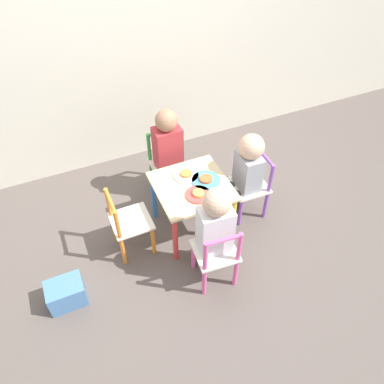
{
  "coord_description": "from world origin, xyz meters",
  "views": [
    {
      "loc": [
        -0.73,
        -1.66,
        2.17
      ],
      "look_at": [
        0.0,
        0.0,
        0.37
      ],
      "focal_mm": 35.0,
      "sensor_mm": 36.0,
      "label": 1
    }
  ],
  "objects_px": {
    "child_back": "(169,148)",
    "plate_back": "(186,175)",
    "child_front": "(214,227)",
    "child_right": "(246,169)",
    "chair_orange": "(128,224)",
    "chair_pink": "(216,255)",
    "plate_front": "(198,194)",
    "kids_table": "(192,193)",
    "storage_bin": "(66,293)",
    "chair_purple": "(251,186)",
    "chair_green": "(167,164)",
    "plate_right": "(206,180)"
  },
  "relations": [
    {
      "from": "plate_right",
      "to": "storage_bin",
      "type": "distance_m",
      "value": 1.15
    },
    {
      "from": "chair_green",
      "to": "plate_front",
      "type": "height_order",
      "value": "chair_green"
    },
    {
      "from": "child_right",
      "to": "storage_bin",
      "type": "height_order",
      "value": "child_right"
    },
    {
      "from": "child_right",
      "to": "plate_right",
      "type": "bearing_deg",
      "value": -90.72
    },
    {
      "from": "chair_pink",
      "to": "child_front",
      "type": "bearing_deg",
      "value": -90.0
    },
    {
      "from": "chair_orange",
      "to": "child_right",
      "type": "bearing_deg",
      "value": -91.15
    },
    {
      "from": "child_front",
      "to": "plate_back",
      "type": "bearing_deg",
      "value": -89.01
    },
    {
      "from": "chair_green",
      "to": "storage_bin",
      "type": "bearing_deg",
      "value": -144.42
    },
    {
      "from": "child_right",
      "to": "storage_bin",
      "type": "bearing_deg",
      "value": -78.3
    },
    {
      "from": "kids_table",
      "to": "chair_purple",
      "type": "relative_size",
      "value": 0.95
    },
    {
      "from": "chair_pink",
      "to": "plate_front",
      "type": "relative_size",
      "value": 3.07
    },
    {
      "from": "chair_green",
      "to": "plate_front",
      "type": "bearing_deg",
      "value": -90.25
    },
    {
      "from": "chair_green",
      "to": "child_right",
      "type": "xyz_separation_m",
      "value": [
        0.42,
        -0.48,
        0.19
      ]
    },
    {
      "from": "child_right",
      "to": "chair_pink",
      "type": "bearing_deg",
      "value": -42.62
    },
    {
      "from": "chair_purple",
      "to": "child_back",
      "type": "xyz_separation_m",
      "value": [
        -0.48,
        0.43,
        0.2
      ]
    },
    {
      "from": "chair_green",
      "to": "chair_orange",
      "type": "relative_size",
      "value": 1.0
    },
    {
      "from": "child_back",
      "to": "plate_back",
      "type": "bearing_deg",
      "value": -89.53
    },
    {
      "from": "chair_pink",
      "to": "child_back",
      "type": "height_order",
      "value": "child_back"
    },
    {
      "from": "chair_pink",
      "to": "plate_right",
      "type": "distance_m",
      "value": 0.52
    },
    {
      "from": "plate_right",
      "to": "chair_purple",
      "type": "bearing_deg",
      "value": -2.72
    },
    {
      "from": "kids_table",
      "to": "child_back",
      "type": "height_order",
      "value": "child_back"
    },
    {
      "from": "chair_purple",
      "to": "plate_right",
      "type": "distance_m",
      "value": 0.41
    },
    {
      "from": "chair_pink",
      "to": "chair_orange",
      "type": "xyz_separation_m",
      "value": [
        -0.43,
        0.46,
        0.0
      ]
    },
    {
      "from": "chair_green",
      "to": "plate_front",
      "type": "distance_m",
      "value": 0.6
    },
    {
      "from": "child_front",
      "to": "child_back",
      "type": "height_order",
      "value": "child_front"
    },
    {
      "from": "chair_pink",
      "to": "storage_bin",
      "type": "distance_m",
      "value": 0.96
    },
    {
      "from": "chair_pink",
      "to": "child_back",
      "type": "bearing_deg",
      "value": -87.09
    },
    {
      "from": "child_right",
      "to": "chair_orange",
      "type": "bearing_deg",
      "value": -88.68
    },
    {
      "from": "child_front",
      "to": "child_right",
      "type": "height_order",
      "value": "child_front"
    },
    {
      "from": "chair_purple",
      "to": "plate_front",
      "type": "bearing_deg",
      "value": -77.39
    },
    {
      "from": "chair_purple",
      "to": "chair_pink",
      "type": "bearing_deg",
      "value": -46.38
    },
    {
      "from": "chair_green",
      "to": "plate_right",
      "type": "xyz_separation_m",
      "value": [
        0.12,
        -0.47,
        0.19
      ]
    },
    {
      "from": "chair_green",
      "to": "storage_bin",
      "type": "relative_size",
      "value": 2.31
    },
    {
      "from": "chair_purple",
      "to": "storage_bin",
      "type": "height_order",
      "value": "chair_purple"
    },
    {
      "from": "plate_right",
      "to": "plate_front",
      "type": "bearing_deg",
      "value": -135.0
    },
    {
      "from": "chair_green",
      "to": "child_right",
      "type": "height_order",
      "value": "child_right"
    },
    {
      "from": "plate_back",
      "to": "storage_bin",
      "type": "relative_size",
      "value": 0.78
    },
    {
      "from": "chair_orange",
      "to": "plate_right",
      "type": "relative_size",
      "value": 2.66
    },
    {
      "from": "child_front",
      "to": "storage_bin",
      "type": "xyz_separation_m",
      "value": [
        -0.93,
        0.16,
        -0.38
      ]
    },
    {
      "from": "child_front",
      "to": "child_right",
      "type": "distance_m",
      "value": 0.59
    },
    {
      "from": "chair_green",
      "to": "plate_back",
      "type": "xyz_separation_m",
      "value": [
        0.01,
        -0.36,
        0.19
      ]
    },
    {
      "from": "kids_table",
      "to": "plate_back",
      "type": "height_order",
      "value": "plate_back"
    },
    {
      "from": "child_front",
      "to": "plate_right",
      "type": "bearing_deg",
      "value": -103.94
    },
    {
      "from": "child_front",
      "to": "storage_bin",
      "type": "bearing_deg",
      "value": -4.97
    },
    {
      "from": "child_back",
      "to": "plate_back",
      "type": "distance_m",
      "value": 0.3
    },
    {
      "from": "chair_pink",
      "to": "plate_back",
      "type": "distance_m",
      "value": 0.6
    },
    {
      "from": "kids_table",
      "to": "storage_bin",
      "type": "distance_m",
      "value": 1.03
    },
    {
      "from": "kids_table",
      "to": "child_right",
      "type": "bearing_deg",
      "value": -2.11
    },
    {
      "from": "chair_green",
      "to": "child_back",
      "type": "distance_m",
      "value": 0.21
    },
    {
      "from": "child_right",
      "to": "plate_front",
      "type": "height_order",
      "value": "child_right"
    }
  ]
}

